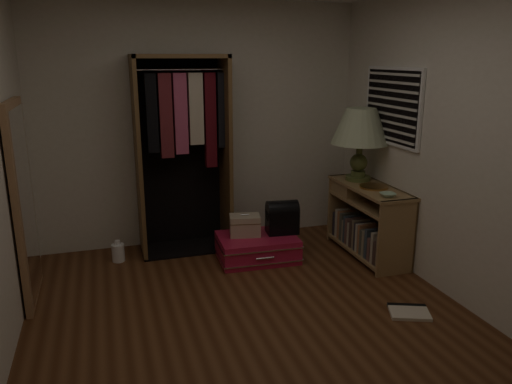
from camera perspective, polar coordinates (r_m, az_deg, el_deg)
ground at (r=4.05m, az=-0.04°, el=-14.78°), size 4.00×4.00×0.00m
room_walls at (r=3.61m, az=0.89°, el=6.82°), size 3.52×4.02×2.60m
console_bookshelf at (r=5.36m, az=12.39°, el=-2.95°), size 0.42×1.12×0.75m
open_wardrobe at (r=5.25m, az=-8.24°, el=6.12°), size 1.00×0.50×2.05m
floor_mirror at (r=4.56m, az=-25.02°, el=-1.22°), size 0.06×0.80×1.70m
pink_suitcase at (r=5.17m, az=0.14°, el=-6.35°), size 0.84×0.62×0.25m
train_case at (r=5.12m, az=-1.28°, el=-3.81°), size 0.35×0.27×0.23m
black_bag at (r=5.17m, az=3.01°, el=-2.80°), size 0.34×0.24×0.35m
table_lamp at (r=5.34m, az=11.86°, el=7.19°), size 0.77×0.77×0.76m
brass_tray at (r=5.16m, az=13.31°, el=0.59°), size 0.33×0.33×0.02m
ceramic_bowl at (r=4.85m, az=14.83°, el=-0.32°), size 0.17×0.17×0.04m
white_jug at (r=5.32m, az=-15.48°, el=-6.66°), size 0.16×0.16×0.22m
floor_book at (r=4.38m, az=17.05°, el=-12.89°), size 0.39×0.35×0.03m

